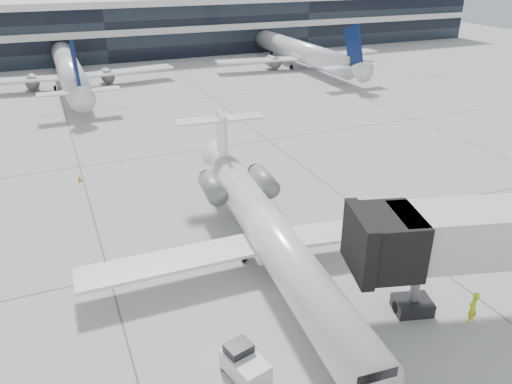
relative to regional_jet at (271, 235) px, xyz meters
name	(u,v)px	position (x,y,z in m)	size (l,w,h in m)	color
ground	(254,245)	(0.03, 2.84, -2.40)	(220.00, 220.00, 0.00)	gray
terminal	(98,29)	(0.03, 84.84, 2.60)	(170.00, 22.00, 10.00)	black
bg_jet_center	(72,86)	(-7.97, 57.84, -2.40)	(32.00, 40.00, 9.60)	white
bg_jet_right	(299,66)	(32.03, 57.84, -2.40)	(32.00, 40.00, 9.60)	white
regional_jet	(271,235)	(0.00, 0.00, 0.00)	(24.33, 30.40, 7.02)	white
ramp_worker	(473,307)	(8.03, -9.32, -1.43)	(0.70, 0.46, 1.93)	#CDFC1A
baggage_tug	(244,364)	(-5.08, -8.08, -1.69)	(2.00, 2.74, 1.57)	silver
traffic_cone	(80,179)	(-10.27, 19.27, -2.14)	(0.39, 0.39, 0.55)	orange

